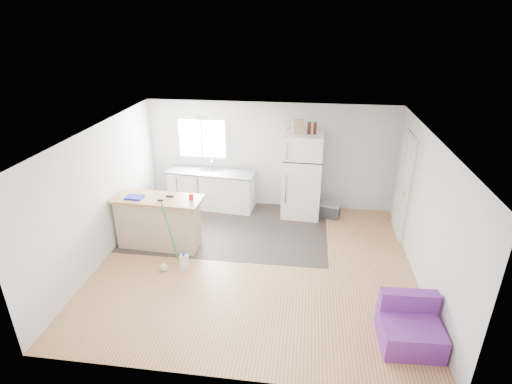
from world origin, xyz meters
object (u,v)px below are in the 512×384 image
peninsula (159,222)px  cardboard_box (298,127)px  refrigerator (302,175)px  mop (166,258)px  blue_tray (134,197)px  purple_seat (410,328)px  bottle_left (309,128)px  kitchen_cabinets (212,189)px  cleaner_jug (184,262)px  red_cup (191,196)px  cooler (330,210)px  bottle_right (315,128)px

peninsula → cardboard_box: (2.50, 1.66, 1.50)m
refrigerator → mop: bearing=-130.1°
mop → cardboard_box: (2.12, 2.43, 1.78)m
blue_tray → cardboard_box: size_ratio=1.00×
purple_seat → bottle_left: bottle_left is taller
cardboard_box → bottle_left: size_ratio=1.20×
peninsula → kitchen_cabinets: bearing=74.8°
peninsula → mop: 0.91m
cleaner_jug → bottle_left: bottle_left is taller
peninsula → bottle_left: (2.73, 1.66, 1.47)m
kitchen_cabinets → mop: (-0.21, -2.58, -0.22)m
blue_tray → red_cup: bearing=4.4°
red_cup → blue_tray: 1.06m
cooler → blue_tray: bearing=-141.4°
refrigerator → blue_tray: size_ratio=6.20×
refrigerator → cooler: (0.65, -0.06, -0.76)m
peninsula → mop: bearing=-60.6°
cooler → bottle_right: (-0.44, 0.02, 1.82)m
peninsula → cleaner_jug: peninsula is taller
bottle_right → cleaner_jug: bearing=-132.6°
cardboard_box → bottle_left: bearing=-0.0°
mop → peninsula: bearing=131.0°
kitchen_cabinets → red_cup: size_ratio=16.90×
kitchen_cabinets → refrigerator: (2.04, -0.09, 0.48)m
refrigerator → bottle_left: bottle_left is taller
bottle_left → cleaner_jug: bearing=-131.0°
mop → bottle_left: 3.81m
cleaner_jug → cardboard_box: size_ratio=1.07×
bottle_left → bottle_right: (0.12, 0.01, 0.00)m
blue_tray → kitchen_cabinets: bearing=62.2°
red_cup → purple_seat: bearing=-29.1°
red_cup → bottle_left: (2.07, 1.64, 0.91)m
refrigerator → mop: size_ratio=1.38×
refrigerator → cleaner_jug: 3.20m
kitchen_cabinets → cleaner_jug: size_ratio=6.33×
refrigerator → blue_tray: (-3.03, -1.77, 0.10)m
mop → cardboard_box: size_ratio=4.48×
cooler → blue_tray: (-3.68, -1.71, 0.86)m
purple_seat → mop: size_ratio=0.60×
cleaner_jug → cooler: bearing=38.0°
cleaner_jug → blue_tray: size_ratio=1.07×
peninsula → cleaner_jug: 1.05m
mop → cardboard_box: bearing=63.7°
peninsula → refrigerator: (2.64, 1.70, 0.42)m
mop → bottle_right: bearing=59.5°
red_cup → blue_tray: bearing=-175.6°
red_cup → mop: bearing=-109.5°
red_cup → peninsula: bearing=-178.7°
cooler → red_cup: red_cup is taller
cooler → kitchen_cabinets: bearing=-169.6°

